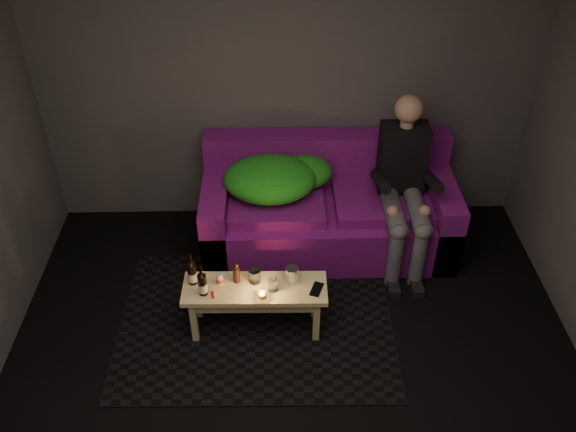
{
  "coord_description": "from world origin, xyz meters",
  "views": [
    {
      "loc": [
        -0.11,
        -2.2,
        3.4
      ],
      "look_at": [
        -0.01,
        1.45,
        0.55
      ],
      "focal_mm": 38.0,
      "sensor_mm": 36.0,
      "label": 1
    }
  ],
  "objects_px": {
    "beer_bottle_b": "(202,284)",
    "beer_bottle_a": "(192,273)",
    "person": "(404,182)",
    "sofa": "(327,210)",
    "coffee_table": "(255,295)",
    "steel_cup": "(292,275)"
  },
  "relations": [
    {
      "from": "beer_bottle_b",
      "to": "beer_bottle_a",
      "type": "bearing_deg",
      "value": 126.65
    },
    {
      "from": "person",
      "to": "beer_bottle_b",
      "type": "xyz_separation_m",
      "value": [
        -1.5,
        -0.88,
        -0.2
      ]
    },
    {
      "from": "sofa",
      "to": "person",
      "type": "distance_m",
      "value": 0.71
    },
    {
      "from": "sofa",
      "to": "person",
      "type": "bearing_deg",
      "value": -16.16
    },
    {
      "from": "coffee_table",
      "to": "beer_bottle_b",
      "type": "height_order",
      "value": "beer_bottle_b"
    },
    {
      "from": "beer_bottle_a",
      "to": "steel_cup",
      "type": "distance_m",
      "value": 0.69
    },
    {
      "from": "beer_bottle_a",
      "to": "beer_bottle_b",
      "type": "xyz_separation_m",
      "value": [
        0.08,
        -0.11,
        -0.0
      ]
    },
    {
      "from": "beer_bottle_a",
      "to": "steel_cup",
      "type": "bearing_deg",
      "value": -0.25
    },
    {
      "from": "sofa",
      "to": "beer_bottle_a",
      "type": "height_order",
      "value": "sofa"
    },
    {
      "from": "coffee_table",
      "to": "beer_bottle_b",
      "type": "bearing_deg",
      "value": -171.4
    },
    {
      "from": "person",
      "to": "beer_bottle_b",
      "type": "relative_size",
      "value": 5.45
    },
    {
      "from": "coffee_table",
      "to": "beer_bottle_a",
      "type": "distance_m",
      "value": 0.46
    },
    {
      "from": "person",
      "to": "coffee_table",
      "type": "bearing_deg",
      "value": -144.39
    },
    {
      "from": "sofa",
      "to": "person",
      "type": "height_order",
      "value": "person"
    },
    {
      "from": "coffee_table",
      "to": "beer_bottle_b",
      "type": "distance_m",
      "value": 0.39
    },
    {
      "from": "sofa",
      "to": "person",
      "type": "xyz_separation_m",
      "value": [
        0.57,
        -0.17,
        0.39
      ]
    },
    {
      "from": "person",
      "to": "steel_cup",
      "type": "relative_size",
      "value": 10.94
    },
    {
      "from": "sofa",
      "to": "beer_bottle_b",
      "type": "height_order",
      "value": "sofa"
    },
    {
      "from": "beer_bottle_a",
      "to": "steel_cup",
      "type": "relative_size",
      "value": 2.06
    },
    {
      "from": "steel_cup",
      "to": "person",
      "type": "bearing_deg",
      "value": 40.9
    },
    {
      "from": "beer_bottle_b",
      "to": "steel_cup",
      "type": "distance_m",
      "value": 0.62
    },
    {
      "from": "sofa",
      "to": "beer_bottle_b",
      "type": "xyz_separation_m",
      "value": [
        -0.93,
        -1.04,
        0.19
      ]
    }
  ]
}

